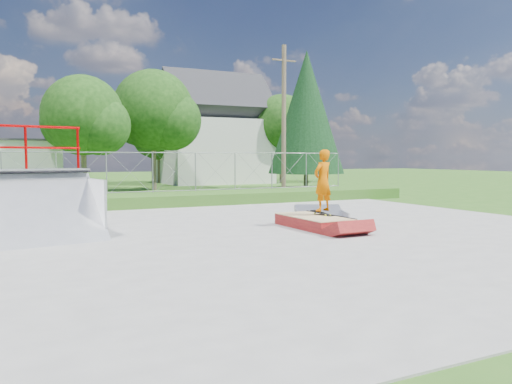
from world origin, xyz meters
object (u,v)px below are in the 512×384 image
(grind_box, at_px, (313,222))
(skater, at_px, (323,183))
(quarter_pipe, at_px, (36,182))
(flat_bank_ramp, at_px, (321,215))

(grind_box, distance_m, skater, 1.19)
(quarter_pipe, bearing_deg, grind_box, -17.94)
(quarter_pipe, height_order, skater, quarter_pipe)
(flat_bank_ramp, bearing_deg, quarter_pipe, -157.91)
(grind_box, height_order, skater, skater)
(grind_box, distance_m, quarter_pipe, 7.50)
(skater, bearing_deg, grind_box, -4.66)
(grind_box, height_order, flat_bank_ramp, flat_bank_ramp)
(quarter_pipe, distance_m, skater, 7.75)
(grind_box, bearing_deg, quarter_pipe, 169.41)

